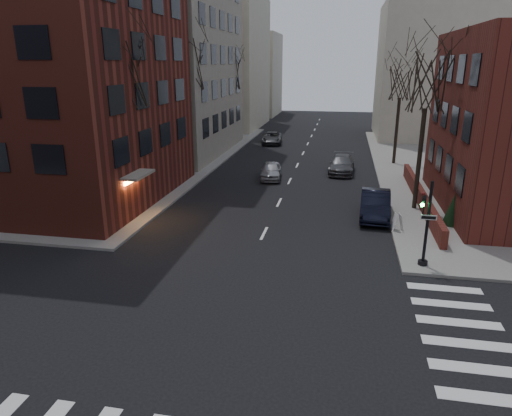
{
  "coord_description": "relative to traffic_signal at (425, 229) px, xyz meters",
  "views": [
    {
      "loc": [
        4.04,
        -11.48,
        9.11
      ],
      "look_at": [
        -0.14,
        10.34,
        2.0
      ],
      "focal_mm": 32.0,
      "sensor_mm": 36.0,
      "label": 1
    }
  ],
  "objects": [
    {
      "name": "ground",
      "position": [
        -7.94,
        -8.99,
        -1.91
      ],
      "size": [
        160.0,
        160.0,
        0.0
      ],
      "primitive_type": "plane",
      "color": "black",
      "rests_on": "ground"
    },
    {
      "name": "sidewalk_far_left",
      "position": [
        -36.94,
        21.01,
        -1.83
      ],
      "size": [
        44.0,
        44.0,
        0.15
      ],
      "primitive_type": "cube",
      "color": "gray",
      "rests_on": "ground"
    },
    {
      "name": "building_distant_lb",
      "position": [
        -20.94,
        63.01,
        5.09
      ],
      "size": [
        10.0,
        12.0,
        14.0
      ],
      "primitive_type": "cube",
      "color": "beige",
      "rests_on": "ground"
    },
    {
      "name": "tree_left_a",
      "position": [
        -16.74,
        5.01,
        6.56
      ],
      "size": [
        4.18,
        4.18,
        10.26
      ],
      "color": "#2D231C",
      "rests_on": "sidewalk_far_left"
    },
    {
      "name": "low_wall_right",
      "position": [
        1.36,
        10.01,
        -1.26
      ],
      "size": [
        0.35,
        16.0,
        1.0
      ],
      "primitive_type": "cube",
      "color": "#5B201A",
      "rests_on": "sidewalk_far_right"
    },
    {
      "name": "building_distant_ra",
      "position": [
        7.06,
        41.01,
        6.09
      ],
      "size": [
        14.0,
        14.0,
        16.0
      ],
      "primitive_type": "cube",
      "color": "beige",
      "rests_on": "ground"
    },
    {
      "name": "building_distant_la",
      "position": [
        -22.94,
        46.01,
        7.09
      ],
      "size": [
        14.0,
        16.0,
        18.0
      ],
      "primitive_type": "cube",
      "color": "beige",
      "rests_on": "ground"
    },
    {
      "name": "traffic_signal",
      "position": [
        0.0,
        0.0,
        0.0
      ],
      "size": [
        0.76,
        0.44,
        4.0
      ],
      "color": "black",
      "rests_on": "sidewalk_far_right"
    },
    {
      "name": "car_lane_silver",
      "position": [
        -9.54,
        15.52,
        -1.22
      ],
      "size": [
        2.04,
        4.18,
        1.37
      ],
      "primitive_type": "imported",
      "rotation": [
        0.0,
        0.0,
        0.1
      ],
      "color": "#9D9DA2",
      "rests_on": "ground"
    },
    {
      "name": "parked_sedan",
      "position": [
        -1.74,
        7.02,
        -1.09
      ],
      "size": [
        1.99,
        5.05,
        1.64
      ],
      "primitive_type": "imported",
      "rotation": [
        0.0,
        0.0,
        -0.05
      ],
      "color": "black",
      "rests_on": "ground"
    },
    {
      "name": "tree_right_a",
      "position": [
        0.86,
        9.01,
        6.12
      ],
      "size": [
        3.96,
        3.96,
        9.72
      ],
      "color": "#2D231C",
      "rests_on": "sidewalk_far_right"
    },
    {
      "name": "building_left_brick",
      "position": [
        -23.44,
        7.51,
        7.09
      ],
      "size": [
        15.0,
        15.0,
        18.0
      ],
      "primitive_type": "cube",
      "color": "maroon",
      "rests_on": "ground"
    },
    {
      "name": "car_lane_far",
      "position": [
        -12.09,
        32.23,
        -1.24
      ],
      "size": [
        2.75,
        5.05,
        1.34
      ],
      "primitive_type": "imported",
      "rotation": [
        0.0,
        0.0,
        0.11
      ],
      "color": "#3A3B3F",
      "rests_on": "ground"
    },
    {
      "name": "building_left_tan",
      "position": [
        -24.94,
        25.01,
        12.09
      ],
      "size": [
        18.0,
        18.0,
        28.0
      ],
      "primitive_type": "cube",
      "color": "gray",
      "rests_on": "ground"
    },
    {
      "name": "car_lane_gray",
      "position": [
        -3.88,
        18.72,
        -1.17
      ],
      "size": [
        2.3,
        5.18,
        1.48
      ],
      "primitive_type": "imported",
      "rotation": [
        0.0,
        0.0,
        -0.05
      ],
      "color": "#45464B",
      "rests_on": "ground"
    },
    {
      "name": "tree_left_c",
      "position": [
        -16.74,
        31.01,
        6.12
      ],
      "size": [
        3.96,
        3.96,
        9.72
      ],
      "color": "#2D231C",
      "rests_on": "sidewalk_far_left"
    },
    {
      "name": "streetlamp_near",
      "position": [
        -16.14,
        13.01,
        2.33
      ],
      "size": [
        0.36,
        0.36,
        6.28
      ],
      "color": "black",
      "rests_on": "sidewalk_far_left"
    },
    {
      "name": "tree_left_b",
      "position": [
        -16.74,
        17.01,
        7.0
      ],
      "size": [
        4.4,
        4.4,
        10.8
      ],
      "color": "#2D231C",
      "rests_on": "sidewalk_far_left"
    },
    {
      "name": "sandwich_board",
      "position": [
        -0.64,
        4.57,
        -1.28
      ],
      "size": [
        0.52,
        0.66,
        0.95
      ],
      "primitive_type": "cube",
      "rotation": [
        0.0,
        0.0,
        0.17
      ],
      "color": "white",
      "rests_on": "sidewalk_far_right"
    },
    {
      "name": "evergreen_shrub",
      "position": [
        2.56,
        6.08,
        -0.82
      ],
      "size": [
        1.23,
        1.23,
        1.87
      ],
      "primitive_type": "cone",
      "rotation": [
        0.0,
        0.0,
        -0.1
      ],
      "color": "#163218",
      "rests_on": "sidewalk_far_right"
    },
    {
      "name": "tree_right_b",
      "position": [
        0.86,
        23.01,
        5.68
      ],
      "size": [
        3.74,
        3.74,
        9.18
      ],
      "color": "#2D231C",
      "rests_on": "sidewalk_far_right"
    },
    {
      "name": "streetlamp_far",
      "position": [
        -16.14,
        33.01,
        2.33
      ],
      "size": [
        0.36,
        0.36,
        6.28
      ],
      "color": "black",
      "rests_on": "sidewalk_far_left"
    }
  ]
}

